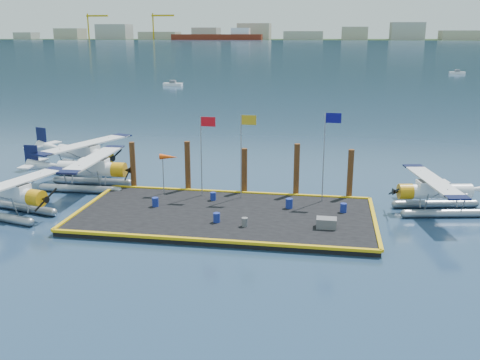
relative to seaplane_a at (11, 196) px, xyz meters
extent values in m
plane|color=#172E47|center=(14.68, 1.85, -1.44)|extent=(4000.00, 4000.00, 0.00)
cube|color=black|center=(14.68, 1.85, -1.24)|extent=(20.00, 10.00, 0.40)
cube|color=black|center=(14.68, 1101.85, -1.49)|extent=(3000.00, 500.00, 0.30)
cube|color=#5B150D|center=(-165.32, 861.85, 2.56)|extent=(150.00, 22.00, 10.00)
cube|color=silver|center=(-125.32, 861.85, 11.56)|extent=(30.00, 16.00, 12.00)
cylinder|color=#CC9F0C|center=(-405.32, 896.85, 20.56)|extent=(2.40, 2.40, 44.00)
cylinder|color=#CC9F0C|center=(-285.32, 896.85, 20.56)|extent=(2.40, 2.40, 44.00)
cone|color=black|center=(-335.32, 1501.85, -1.44)|extent=(1400.00, 1400.00, 520.00)
cone|color=black|center=(-35.32, 1551.85, -1.44)|extent=(1300.00, 1300.00, 430.00)
cone|color=black|center=(364.68, 1451.85, -1.44)|extent=(1100.00, 1100.00, 360.00)
cylinder|color=gray|center=(-0.11, 1.14, -1.15)|extent=(5.99, 2.07, 0.58)
cylinder|color=silver|center=(-0.19, 0.05, 0.16)|extent=(4.65, 2.17, 1.07)
cube|color=silver|center=(0.37, -0.10, 0.51)|extent=(2.34, 1.57, 0.88)
cube|color=black|center=(0.66, -0.17, 0.70)|extent=(1.58, 1.33, 0.54)
cylinder|color=#CB870B|center=(2.26, -0.58, 0.16)|extent=(1.23, 1.34, 1.13)
cube|color=black|center=(3.06, -0.79, 0.16)|extent=(0.60, 2.11, 1.09)
cube|color=silver|center=(0.37, -0.10, 0.99)|extent=(3.60, 8.85, 0.12)
cube|color=black|center=(1.42, 3.96, 0.99)|extent=(1.63, 1.21, 0.13)
cylinder|color=gray|center=(2.08, 8.32, -1.13)|extent=(6.39, 0.73, 0.62)
cylinder|color=gray|center=(2.12, 6.05, -1.13)|extent=(6.39, 0.73, 0.62)
cylinder|color=silver|center=(2.30, 7.19, 0.26)|extent=(4.81, 1.22, 1.13)
cube|color=silver|center=(2.92, 7.20, 0.62)|extent=(2.28, 1.17, 0.93)
cube|color=black|center=(3.23, 7.20, 0.82)|extent=(1.46, 1.11, 0.57)
cylinder|color=#CB870B|center=(4.98, 7.23, 0.26)|extent=(1.05, 1.21, 1.19)
cube|color=black|center=(5.85, 7.25, 0.26)|extent=(0.10, 2.29, 1.16)
cube|color=silver|center=(2.92, 7.20, 1.13)|extent=(1.71, 9.29, 0.12)
cube|color=black|center=(2.84, 11.62, 1.13)|extent=(1.56, 0.95, 0.13)
cube|color=black|center=(3.00, 2.77, 1.13)|extent=(1.56, 0.95, 0.13)
cube|color=black|center=(-2.43, 7.10, 1.18)|extent=(1.13, 0.14, 1.75)
cube|color=silver|center=(-2.33, 7.10, 0.51)|extent=(0.99, 3.52, 0.10)
cylinder|color=gray|center=(-0.23, 13.06, -1.11)|extent=(6.60, 3.05, 0.66)
cylinder|color=gray|center=(-1.09, 10.80, -1.11)|extent=(6.60, 3.05, 0.66)
cylinder|color=silver|center=(-0.45, 11.85, 0.37)|extent=(5.21, 2.95, 1.21)
cube|color=silver|center=(0.16, 11.62, 0.76)|extent=(2.69, 1.99, 0.99)
cube|color=black|center=(0.47, 11.50, 0.98)|extent=(1.85, 1.63, 0.60)
cylinder|color=#CB870B|center=(2.22, 10.83, 0.37)|extent=(1.48, 1.58, 1.28)
cube|color=black|center=(3.09, 10.50, 0.37)|extent=(0.93, 2.31, 1.23)
cube|color=silver|center=(0.16, 11.62, 1.31)|extent=(5.07, 9.83, 0.13)
cube|color=black|center=(1.85, 16.03, 1.31)|extent=(1.89, 1.51, 0.14)
cube|color=black|center=(-1.52, 7.20, 1.31)|extent=(1.89, 1.51, 0.14)
cube|color=black|center=(-5.18, 13.65, 1.36)|extent=(1.18, 0.55, 1.87)
cube|color=silver|center=(-5.08, 13.62, 0.65)|extent=(2.26, 3.85, 0.11)
cylinder|color=gray|center=(29.74, 4.66, -1.16)|extent=(5.87, 1.67, 0.57)
cylinder|color=gray|center=(29.34, 6.70, -1.16)|extent=(5.87, 1.67, 0.57)
cylinder|color=silver|center=(29.35, 5.65, 0.12)|extent=(4.52, 1.85, 1.04)
cube|color=silver|center=(28.79, 5.54, 0.45)|extent=(2.24, 1.42, 0.85)
cube|color=black|center=(28.52, 5.49, 0.64)|extent=(1.49, 1.23, 0.52)
cylinder|color=#CB870B|center=(26.94, 5.18, 0.12)|extent=(1.14, 1.26, 1.10)
cube|color=black|center=(26.15, 5.03, 0.12)|extent=(0.45, 2.08, 1.06)
cube|color=silver|center=(28.79, 5.54, 0.92)|extent=(3.00, 8.63, 0.11)
cube|color=black|center=(29.56, 1.54, 0.92)|extent=(1.55, 1.10, 0.12)
cube|color=black|center=(28.03, 9.54, 0.92)|extent=(1.55, 1.10, 0.12)
cylinder|color=navy|center=(9.52, 2.52, -0.72)|extent=(0.46, 0.46, 0.65)
cylinder|color=#58575C|center=(16.41, -0.42, -0.76)|extent=(0.40, 0.40, 0.56)
cylinder|color=navy|center=(18.92, 3.68, -0.70)|extent=(0.49, 0.49, 0.69)
cylinder|color=navy|center=(14.48, 0.03, -0.73)|extent=(0.44, 0.44, 0.63)
cylinder|color=navy|center=(22.67, 3.41, -0.73)|extent=(0.44, 0.44, 0.62)
cylinder|color=navy|center=(13.25, 4.64, -0.75)|extent=(0.42, 0.42, 0.59)
cube|color=#58575C|center=(21.54, 0.16, -0.73)|extent=(1.26, 0.84, 0.63)
cylinder|color=gray|center=(12.18, 5.65, 1.96)|extent=(0.08, 0.08, 6.00)
cube|color=red|center=(12.73, 5.65, 4.61)|extent=(1.10, 0.03, 0.70)
cylinder|color=gray|center=(15.18, 5.65, 2.06)|extent=(0.08, 0.08, 6.20)
cube|color=#C09216|center=(15.73, 5.65, 4.81)|extent=(1.10, 0.03, 0.70)
cylinder|color=gray|center=(21.18, 5.65, 2.21)|extent=(0.08, 0.08, 6.50)
cube|color=#0D0B66|center=(21.73, 5.65, 5.11)|extent=(1.10, 0.03, 0.70)
cylinder|color=gray|center=(9.18, 5.65, 0.46)|extent=(0.07, 0.07, 3.00)
cone|color=#E0470C|center=(9.68, 5.65, 1.86)|extent=(1.40, 0.44, 0.44)
cylinder|color=#442713|center=(6.18, 7.25, 0.56)|extent=(0.44, 0.44, 4.00)
cylinder|color=#442713|center=(10.68, 7.25, 0.66)|extent=(0.44, 0.44, 4.20)
cylinder|color=#442713|center=(15.18, 7.25, 0.46)|extent=(0.44, 0.44, 3.80)
cylinder|color=#442713|center=(19.18, 7.25, 0.71)|extent=(0.44, 0.44, 4.30)
cylinder|color=#442713|center=(23.18, 7.25, 0.56)|extent=(0.44, 0.44, 4.00)
camera|label=1|loc=(21.33, -32.10, 10.91)|focal=40.00mm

